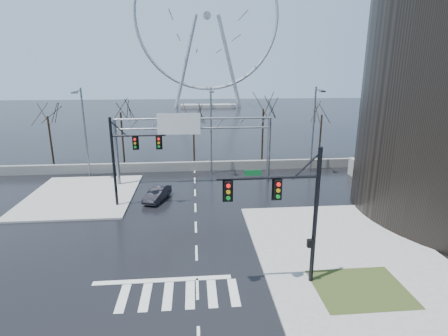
{
  "coord_description": "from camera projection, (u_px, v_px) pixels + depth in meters",
  "views": [
    {
      "loc": [
        -0.0,
        -21.06,
        11.81
      ],
      "look_at": [
        2.44,
        6.62,
        4.0
      ],
      "focal_mm": 28.0,
      "sensor_mm": 36.0,
      "label": 1
    }
  ],
  "objects": [
    {
      "name": "tree_center",
      "position": [
        193.0,
        123.0,
        45.49
      ],
      "size": [
        3.25,
        3.25,
        6.5
      ],
      "color": "black",
      "rests_on": "ground"
    },
    {
      "name": "ground",
      "position": [
        196.0,
        253.0,
        23.39
      ],
      "size": [
        260.0,
        260.0,
        0.0
      ],
      "primitive_type": "plane",
      "color": "black",
      "rests_on": "ground"
    },
    {
      "name": "car",
      "position": [
        157.0,
        194.0,
        32.71
      ],
      "size": [
        2.55,
        4.12,
        1.28
      ],
      "primitive_type": "imported",
      "rotation": [
        0.0,
        0.0,
        -0.33
      ],
      "color": "black",
      "rests_on": "ground"
    },
    {
      "name": "signal_mast_near",
      "position": [
        292.0,
        205.0,
        18.64
      ],
      "size": [
        5.52,
        0.41,
        8.0
      ],
      "color": "black",
      "rests_on": "ground"
    },
    {
      "name": "sign_gantry",
      "position": [
        190.0,
        136.0,
        36.31
      ],
      "size": [
        16.36,
        0.4,
        7.6
      ],
      "color": "slate",
      "rests_on": "ground"
    },
    {
      "name": "streetlight_right",
      "position": [
        315.0,
        123.0,
        40.4
      ],
      "size": [
        0.5,
        2.55,
        10.0
      ],
      "color": "slate",
      "rests_on": "ground"
    },
    {
      "name": "sidewalk_far",
      "position": [
        82.0,
        195.0,
        33.95
      ],
      "size": [
        10.0,
        12.0,
        0.15
      ],
      "primitive_type": "cube",
      "color": "gray",
      "rests_on": "ground"
    },
    {
      "name": "grass_strip",
      "position": [
        360.0,
        288.0,
        19.32
      ],
      "size": [
        5.0,
        4.0,
        0.02
      ],
      "primitive_type": "cube",
      "color": "#2F3817",
      "rests_on": "sidewalk_near"
    },
    {
      "name": "streetlight_left",
      "position": [
        84.0,
        126.0,
        38.2
      ],
      "size": [
        0.5,
        2.55,
        10.0
      ],
      "color": "slate",
      "rests_on": "ground"
    },
    {
      "name": "tree_left",
      "position": [
        121.0,
        119.0,
        43.55
      ],
      "size": [
        3.75,
        3.75,
        7.5
      ],
      "color": "black",
      "rests_on": "ground"
    },
    {
      "name": "tree_far_right",
      "position": [
        321.0,
        120.0,
        46.38
      ],
      "size": [
        3.4,
        3.4,
        6.8
      ],
      "color": "black",
      "rests_on": "ground"
    },
    {
      "name": "sidewalk_right_ext",
      "position": [
        330.0,
        233.0,
        26.14
      ],
      "size": [
        12.0,
        10.0,
        0.15
      ],
      "primitive_type": "cube",
      "color": "gray",
      "rests_on": "ground"
    },
    {
      "name": "streetlight_mid",
      "position": [
        211.0,
        124.0,
        39.39
      ],
      "size": [
        0.5,
        2.55,
        10.0
      ],
      "color": "slate",
      "rests_on": "ground"
    },
    {
      "name": "tree_right",
      "position": [
        263.0,
        115.0,
        45.01
      ],
      "size": [
        3.9,
        3.9,
        7.8
      ],
      "color": "black",
      "rests_on": "ground"
    },
    {
      "name": "tree_far_left",
      "position": [
        48.0,
        122.0,
        43.38
      ],
      "size": [
        3.5,
        3.5,
        7.0
      ],
      "color": "black",
      "rests_on": "ground"
    },
    {
      "name": "ferris_wheel",
      "position": [
        207.0,
        22.0,
        107.85
      ],
      "size": [
        45.0,
        6.0,
        50.91
      ],
      "color": "gray",
      "rests_on": "ground"
    },
    {
      "name": "barrier_wall",
      "position": [
        194.0,
        166.0,
        42.42
      ],
      "size": [
        52.0,
        0.5,
        1.1
      ],
      "primitive_type": "cube",
      "color": "slate",
      "rests_on": "ground"
    },
    {
      "name": "signal_mast_far",
      "position": [
        126.0,
        154.0,
        30.18
      ],
      "size": [
        4.72,
        0.41,
        8.0
      ],
      "color": "black",
      "rests_on": "ground"
    }
  ]
}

